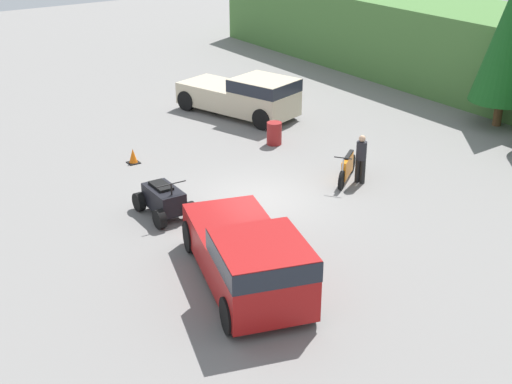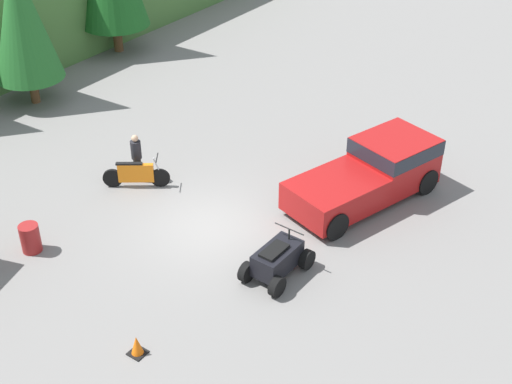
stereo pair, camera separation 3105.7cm
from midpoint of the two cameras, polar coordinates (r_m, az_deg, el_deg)
name	(u,v)px [view 2 (the right image)]	position (r m, az deg, el deg)	size (l,w,h in m)	color
ground_plane	(210,227)	(16.20, -44.92, -23.63)	(80.00, 80.00, 0.00)	slate
tree_mid_left	(21,17)	(24.16, -48.61, 3.13)	(2.69, 2.69, 6.12)	brown
pickup_truck_red	(373,171)	(13.47, -24.73, -20.55)	(5.59, 3.53, 1.81)	maroon
dirt_bike	(136,174)	(18.50, -46.84, -15.13)	(1.40, 1.87, 1.12)	black
quad_atv	(277,260)	(13.95, -45.38, -31.57)	(2.07, 1.30, 1.25)	black
rider_person	(137,156)	(18.44, -46.55, -13.17)	(0.45, 0.45, 1.69)	black
traffic_cone	(137,346)	(16.18, -63.64, -34.48)	(0.42, 0.42, 0.55)	black
steel_barrel	(30,238)	(19.39, -59.25, -20.40)	(0.58, 0.58, 0.88)	maroon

